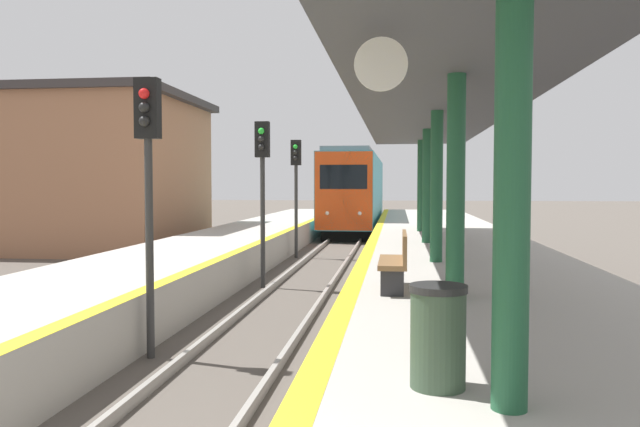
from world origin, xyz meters
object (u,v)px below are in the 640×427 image
object	(u,v)px
signal_near	(148,163)
trash_bin	(438,336)
signal_far	(296,175)
signal_mid	(262,172)
bench	(397,260)
train	(356,192)

from	to	relation	value
signal_near	trash_bin	distance (m)	5.76
signal_far	trash_bin	xyz separation A→B (m)	(3.95, -16.82, -1.59)
signal_mid	trash_bin	distance (m)	11.07
signal_near	trash_bin	xyz separation A→B (m)	(4.06, -3.76, -1.59)
trash_bin	bench	xyz separation A→B (m)	(-0.35, 4.83, 0.05)
signal_near	signal_mid	bearing A→B (deg)	87.24
train	signal_mid	world-z (taller)	train
signal_far	trash_bin	bearing A→B (deg)	-76.78
train	bench	world-z (taller)	train
train	signal_near	size ratio (longest dim) A/B	4.07
signal_mid	signal_far	world-z (taller)	same
signal_far	bench	size ratio (longest dim) A/B	2.74
bench	signal_far	bearing A→B (deg)	106.73
signal_far	bench	bearing A→B (deg)	-73.27
train	trash_bin	size ratio (longest dim) A/B	19.95
train	bench	distance (m)	26.11
trash_bin	signal_near	bearing A→B (deg)	137.16
train	signal_mid	size ratio (longest dim) A/B	4.07
signal_near	bench	world-z (taller)	signal_near
signal_mid	train	bearing A→B (deg)	87.16
signal_near	train	bearing A→B (deg)	87.18
signal_near	signal_far	distance (m)	13.06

